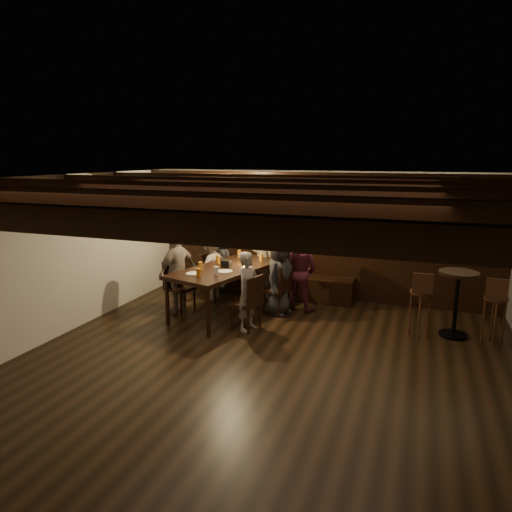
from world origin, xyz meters
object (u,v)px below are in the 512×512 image
at_px(high_top_table, 457,294).
at_px(chair_left_near, 213,285).
at_px(bar_stool_right, 494,320).
at_px(chair_left_far, 180,296).
at_px(person_right_near, 279,277).
at_px(person_bench_right, 300,271).
at_px(person_bench_centre, 262,261).
at_px(bar_stool_left, 420,313).
at_px(person_bench_left, 220,262).
at_px(person_right_far, 248,291).
at_px(chair_right_far, 247,313).
at_px(person_left_far, 178,272).
at_px(dining_table, 228,271).
at_px(chair_right_near, 277,299).
at_px(person_left_near, 212,266).

bearing_deg(high_top_table, chair_left_near, 174.37).
bearing_deg(bar_stool_right, chair_left_far, -166.50).
xyz_separation_m(chair_left_far, person_right_near, (1.65, 0.50, 0.38)).
height_order(person_bench_right, high_top_table, person_bench_right).
distance_m(person_bench_centre, high_top_table, 3.45).
relative_size(high_top_table, bar_stool_left, 0.99).
bearing_deg(bar_stool_left, person_bench_left, 159.24).
bearing_deg(person_bench_left, person_right_far, 140.71).
height_order(chair_right_far, person_left_far, person_left_far).
bearing_deg(bar_stool_left, high_top_table, 17.94).
height_order(chair_left_far, person_bench_right, person_bench_right).
distance_m(person_bench_centre, person_right_near, 0.96).
relative_size(bar_stool_left, bar_stool_right, 1.00).
bearing_deg(dining_table, bar_stool_left, 14.57).
bearing_deg(dining_table, person_bench_left, 135.00).
distance_m(chair_right_near, person_right_far, 0.97).
distance_m(chair_left_near, bar_stool_left, 3.75).
bearing_deg(high_top_table, chair_left_far, -174.10).
relative_size(person_left_far, person_right_far, 1.15).
xyz_separation_m(chair_right_near, person_left_far, (-1.65, -0.50, 0.45)).
distance_m(dining_table, person_right_far, 0.88).
distance_m(chair_left_far, bar_stool_right, 4.93).
bearing_deg(person_left_far, person_bench_left, -173.66).
height_order(person_bench_left, person_left_far, person_left_far).
xyz_separation_m(person_bench_centre, person_right_far, (0.35, -1.64, -0.09)).
bearing_deg(chair_right_near, high_top_table, -76.43).
distance_m(chair_left_near, person_bench_left, 0.59).
xyz_separation_m(person_bench_left, person_right_near, (1.48, -0.85, 0.05)).
bearing_deg(person_bench_right, person_right_far, 83.66).
height_order(chair_left_near, chair_right_far, chair_right_far).
xyz_separation_m(person_right_near, person_right_far, (-0.23, -0.87, -0.03)).
bearing_deg(person_bench_right, bar_stool_left, 176.85).
bearing_deg(chair_left_far, person_right_near, 121.49).
relative_size(chair_right_far, person_bench_right, 0.63).
bearing_deg(person_left_near, chair_right_near, 90.00).
xyz_separation_m(chair_left_far, chair_right_near, (1.62, 0.51, -0.01)).
distance_m(bar_stool_left, bar_stool_right, 1.00).
xyz_separation_m(chair_right_far, high_top_table, (3.03, 0.82, 0.39)).
height_order(person_left_near, person_right_near, person_right_near).
bearing_deg(chair_right_far, chair_left_far, 90.00).
relative_size(person_bench_centre, person_right_far, 1.15).
distance_m(chair_right_near, person_left_near, 1.51).
height_order(chair_left_far, chair_right_far, chair_left_far).
height_order(chair_left_near, person_left_near, person_left_near).
relative_size(chair_left_near, person_bench_left, 0.72).
relative_size(person_right_near, bar_stool_right, 1.29).
bearing_deg(person_right_near, bar_stool_right, -78.86).
xyz_separation_m(chair_left_far, chair_right_far, (1.39, -0.36, -0.01)).
height_order(person_bench_centre, person_left_near, person_bench_centre).
xyz_separation_m(chair_right_near, bar_stool_left, (2.31, -0.26, 0.11)).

